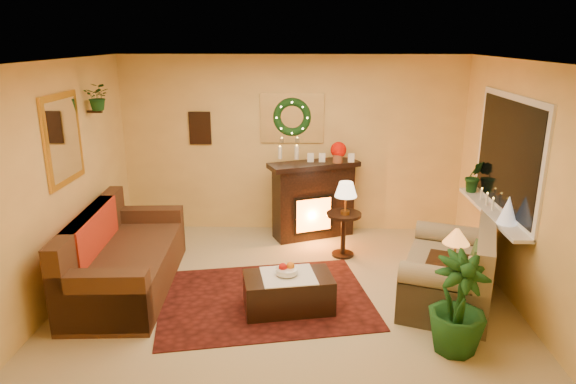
{
  "coord_description": "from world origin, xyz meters",
  "views": [
    {
      "loc": [
        0.17,
        -5.19,
        2.83
      ],
      "look_at": [
        0.0,
        0.35,
        1.15
      ],
      "focal_mm": 32.0,
      "sensor_mm": 36.0,
      "label": 1
    }
  ],
  "objects_px": {
    "fireplace": "(313,200)",
    "end_table_square": "(449,290)",
    "coffee_table": "(288,292)",
    "loveseat": "(449,264)",
    "side_table_round": "(343,233)",
    "sofa": "(127,253)"
  },
  "relations": [
    {
      "from": "fireplace",
      "to": "end_table_square",
      "type": "distance_m",
      "value": 2.61
    },
    {
      "from": "end_table_square",
      "to": "coffee_table",
      "type": "bearing_deg",
      "value": 179.33
    },
    {
      "from": "fireplace",
      "to": "loveseat",
      "type": "height_order",
      "value": "fireplace"
    },
    {
      "from": "loveseat",
      "to": "side_table_round",
      "type": "bearing_deg",
      "value": 152.58
    },
    {
      "from": "side_table_round",
      "to": "end_table_square",
      "type": "relative_size",
      "value": 1.0
    },
    {
      "from": "loveseat",
      "to": "side_table_round",
      "type": "relative_size",
      "value": 2.54
    },
    {
      "from": "loveseat",
      "to": "coffee_table",
      "type": "bearing_deg",
      "value": -150.73
    },
    {
      "from": "fireplace",
      "to": "coffee_table",
      "type": "relative_size",
      "value": 1.23
    },
    {
      "from": "sofa",
      "to": "coffee_table",
      "type": "distance_m",
      "value": 1.95
    },
    {
      "from": "loveseat",
      "to": "end_table_square",
      "type": "height_order",
      "value": "loveseat"
    },
    {
      "from": "fireplace",
      "to": "side_table_round",
      "type": "height_order",
      "value": "fireplace"
    },
    {
      "from": "sofa",
      "to": "loveseat",
      "type": "bearing_deg",
      "value": -5.77
    },
    {
      "from": "end_table_square",
      "to": "loveseat",
      "type": "bearing_deg",
      "value": 77.72
    },
    {
      "from": "coffee_table",
      "to": "sofa",
      "type": "bearing_deg",
      "value": 155.42
    },
    {
      "from": "coffee_table",
      "to": "end_table_square",
      "type": "bearing_deg",
      "value": -11.7
    },
    {
      "from": "side_table_round",
      "to": "coffee_table",
      "type": "relative_size",
      "value": 0.64
    },
    {
      "from": "fireplace",
      "to": "coffee_table",
      "type": "bearing_deg",
      "value": -120.58
    },
    {
      "from": "fireplace",
      "to": "side_table_round",
      "type": "bearing_deg",
      "value": -83.85
    },
    {
      "from": "sofa",
      "to": "end_table_square",
      "type": "bearing_deg",
      "value": -10.99
    },
    {
      "from": "loveseat",
      "to": "coffee_table",
      "type": "xyz_separation_m",
      "value": [
        -1.77,
        -0.31,
        -0.21
      ]
    },
    {
      "from": "loveseat",
      "to": "end_table_square",
      "type": "xyz_separation_m",
      "value": [
        -0.07,
        -0.33,
        -0.15
      ]
    },
    {
      "from": "fireplace",
      "to": "coffee_table",
      "type": "distance_m",
      "value": 2.21
    }
  ]
}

